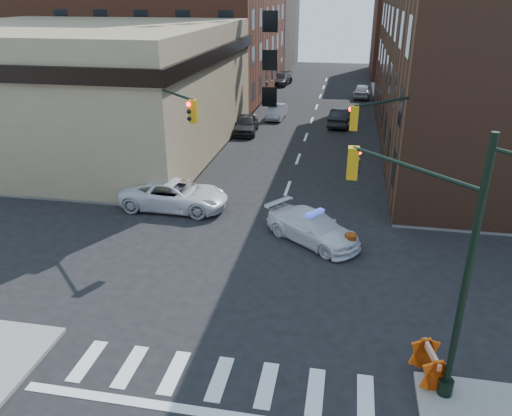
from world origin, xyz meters
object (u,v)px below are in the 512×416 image
at_px(police_car, 313,227).
at_px(barricade_se_a, 430,364).
at_px(pedestrian_b, 105,164).
at_px(pickup, 175,195).
at_px(parked_car_wfar, 277,112).
at_px(parked_car_enear, 341,117).
at_px(barricade_nw_a, 168,193).
at_px(pedestrian_a, 115,186).
at_px(parked_car_wnear, 246,124).
at_px(barrel_bank, 202,204).
at_px(barrel_road, 350,244).

xyz_separation_m(police_car, barricade_se_a, (4.32, -8.89, -0.07)).
xyz_separation_m(police_car, pedestrian_b, (-13.73, 6.08, 0.39)).
xyz_separation_m(pickup, parked_car_wfar, (2.43, 22.29, -0.15)).
distance_m(parked_car_enear, barricade_nw_a, 21.94).
bearing_deg(pedestrian_a, parked_car_wfar, 119.50).
distance_m(police_car, pickup, 8.30).
bearing_deg(parked_car_wfar, police_car, -74.67).
distance_m(parked_car_wnear, pedestrian_a, 16.84).
relative_size(barrel_bank, barricade_se_a, 0.70).
bearing_deg(barricade_nw_a, parked_car_enear, 50.70).
bearing_deg(barrel_road, barrel_bank, 157.35).
bearing_deg(police_car, barricade_nw_a, 105.56).
distance_m(pickup, parked_car_enear, 22.33).
xyz_separation_m(pedestrian_a, barricade_se_a, (15.85, -11.79, -0.27)).
relative_size(parked_car_enear, barricade_nw_a, 4.01).
bearing_deg(barrel_road, parked_car_wfar, 105.66).
bearing_deg(parked_car_enear, pickup, 75.02).
relative_size(police_car, barrel_road, 5.14).
distance_m(pickup, pedestrian_a, 3.67).
height_order(pedestrian_b, barrel_bank, pedestrian_b).
bearing_deg(pickup, parked_car_enear, -21.43).
xyz_separation_m(parked_car_wfar, barrel_road, (7.24, -25.84, -0.18)).
bearing_deg(pickup, barrel_road, -109.14).
distance_m(police_car, parked_car_enear, 23.26).
xyz_separation_m(parked_car_enear, pedestrian_b, (-14.38, -17.17, 0.33)).
bearing_deg(parked_car_wfar, parked_car_wnear, -104.49).
distance_m(barrel_bank, barricade_se_a, 15.47).
bearing_deg(pedestrian_a, barrel_bank, 39.65).
bearing_deg(police_car, barrel_bank, 105.73).
bearing_deg(pedestrian_b, barrel_road, -12.39).
xyz_separation_m(parked_car_wnear, parked_car_enear, (7.90, 4.07, 0.01)).
distance_m(pickup, barricade_nw_a, 1.04).
bearing_deg(parked_car_wnear, pedestrian_b, -120.77).
bearing_deg(pickup, pedestrian_b, 60.36).
height_order(parked_car_enear, barricade_nw_a, parked_car_enear).
relative_size(pedestrian_a, barricade_nw_a, 1.32).
bearing_deg(police_car, parked_car_enear, 35.28).
xyz_separation_m(pickup, barricade_nw_a, (-0.70, 0.73, -0.22)).
xyz_separation_m(parked_car_wnear, pedestrian_a, (-4.29, -16.28, 0.16)).
bearing_deg(parked_car_wfar, barricade_se_a, -70.89).
height_order(parked_car_wfar, barricade_se_a, parked_car_wfar).
distance_m(parked_car_enear, barrel_road, 24.22).
relative_size(parked_car_wfar, barricade_se_a, 2.98).
distance_m(police_car, barricade_nw_a, 9.21).
bearing_deg(parked_car_wnear, barricade_se_a, -72.05).
bearing_deg(parked_car_wnear, barricade_nw_a, -99.26).
relative_size(barricade_se_a, barricade_nw_a, 1.14).
relative_size(pedestrian_a, pedestrian_b, 0.81).
xyz_separation_m(police_car, barricade_nw_a, (-8.58, 3.35, -0.13)).
bearing_deg(pickup, parked_car_wfar, -5.20).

